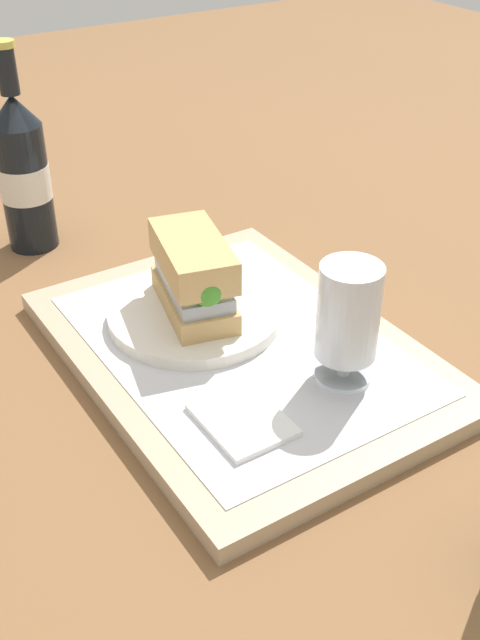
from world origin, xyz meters
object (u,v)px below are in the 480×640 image
Objects in this scene: plate at (195,314)px; sandwich at (194,276)px; beer_glass at (348,319)px; second_bottle at (23,171)px.

sandwich reaches higher than plate.
beer_glass is (0.17, 0.07, 0.06)m from plate.
second_bottle is at bearing -152.66° from sandwich.
beer_glass reaches higher than plate.
plate is at bearing -180.00° from sandwich.
sandwich is at bearing 13.41° from second_bottle.
beer_glass reaches higher than sandwich.
sandwich is (0.00, -0.00, 0.05)m from plate.
sandwich is at bearing -156.87° from beer_glass.
plate is 0.71× the size of second_bottle.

